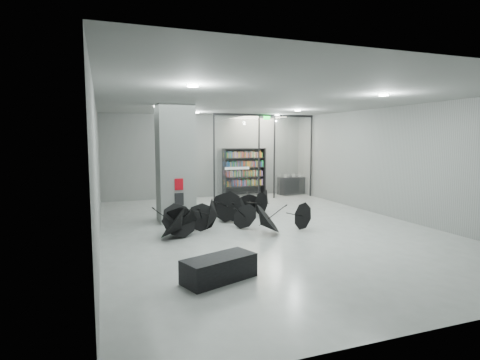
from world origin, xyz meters
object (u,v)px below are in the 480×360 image
object	(u,v)px
column	(175,164)
shop_counter	(292,186)
bench	(219,268)
bookshelf	(244,172)
umbrella_cluster	(227,217)

from	to	relation	value
column	shop_counter	world-z (taller)	column
shop_counter	bench	bearing A→B (deg)	-137.03
column	bookshelf	bearing A→B (deg)	47.68
shop_counter	umbrella_cluster	distance (m)	7.97
bookshelf	shop_counter	xyz separation A→B (m)	(2.48, -0.40, -0.75)
bookshelf	shop_counter	bearing A→B (deg)	-13.28
bench	bookshelf	bearing A→B (deg)	46.74
column	umbrella_cluster	size ratio (longest dim) A/B	0.77
bench	shop_counter	xyz separation A→B (m)	(7.03, 10.31, 0.20)
column	umbrella_cluster	bearing A→B (deg)	-46.90
bookshelf	umbrella_cluster	bearing A→B (deg)	-119.25
column	bookshelf	distance (m)	6.47
bench	umbrella_cluster	size ratio (longest dim) A/B	0.29
umbrella_cluster	bench	bearing A→B (deg)	-110.00
bench	bookshelf	size ratio (longest dim) A/B	0.63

